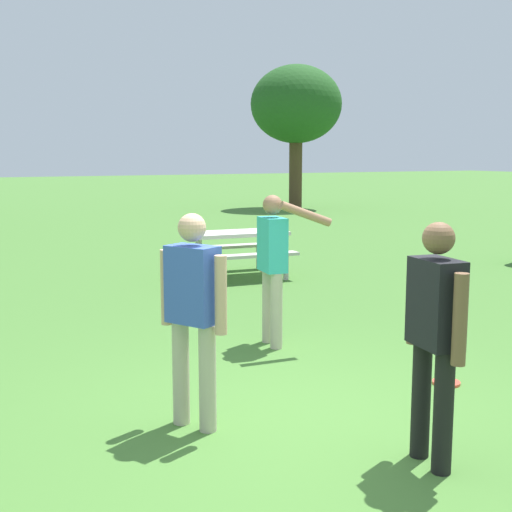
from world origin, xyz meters
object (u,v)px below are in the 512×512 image
object	(u,v)px
person_thrower	(273,258)
picnic_table_near	(236,244)
frisbee	(446,383)
person_catcher	(435,328)
person_bystander	(193,307)
tree_far_right	(296,105)

from	to	relation	value
person_thrower	picnic_table_near	distance (m)	4.22
frisbee	picnic_table_near	size ratio (longest dim) A/B	0.14
person_catcher	person_bystander	bearing A→B (deg)	132.27
person_thrower	frisbee	xyz separation A→B (m)	(0.80, -1.83, -0.95)
tree_far_right	person_thrower	bearing A→B (deg)	-120.68
person_thrower	tree_far_right	size ratio (longest dim) A/B	0.30
person_thrower	person_catcher	bearing A→B (deg)	-97.85
person_catcher	picnic_table_near	bearing A→B (deg)	75.40
frisbee	person_catcher	bearing A→B (deg)	-135.82
person_thrower	tree_far_right	bearing A→B (deg)	59.32
frisbee	picnic_table_near	world-z (taller)	picnic_table_near
picnic_table_near	tree_far_right	bearing A→B (deg)	56.16
person_catcher	frisbee	distance (m)	1.94
tree_far_right	person_catcher	bearing A→B (deg)	-117.57
person_bystander	picnic_table_near	xyz separation A→B (m)	(3.00, 5.68, -0.38)
picnic_table_near	person_bystander	bearing A→B (deg)	-117.85
frisbee	picnic_table_near	bearing A→B (deg)	84.11
person_thrower	frisbee	world-z (taller)	person_thrower
person_thrower	picnic_table_near	bearing A→B (deg)	70.52
frisbee	person_thrower	bearing A→B (deg)	113.68
picnic_table_near	person_thrower	bearing A→B (deg)	-109.48
frisbee	person_bystander	bearing A→B (deg)	177.24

